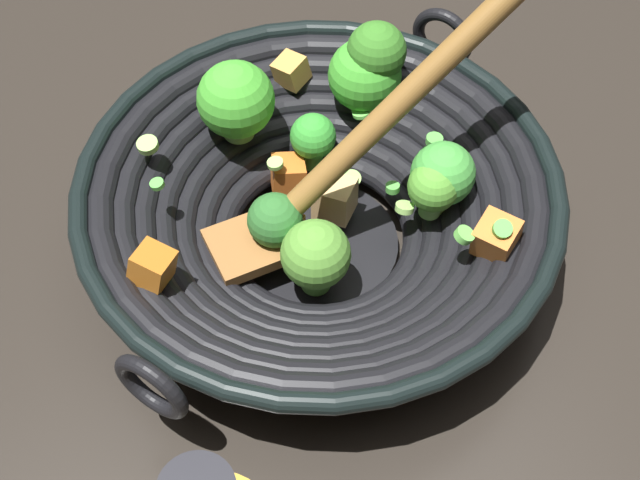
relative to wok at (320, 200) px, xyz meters
The scene contains 2 objects.
ground_plane 0.06m from the wok, 41.15° to the right, with size 4.00×4.00×0.00m, color #28231E.
wok is the anchor object (origin of this frame).
Camera 1 is at (0.37, -0.18, 0.56)m, focal length 49.97 mm.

